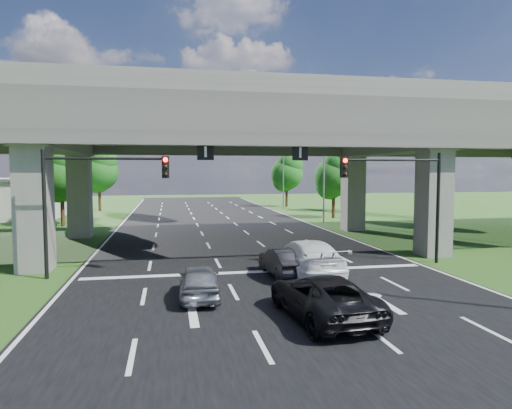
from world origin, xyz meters
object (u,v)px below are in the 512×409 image
object	(u,v)px
signal_left	(93,189)
car_trailing	(323,297)
signal_right	(402,187)
car_dark	(284,262)
car_white	(306,258)
streetlight_beyond	(280,165)
streetlight_far	(320,163)
car_silver	(199,281)

from	to	relation	value
signal_left	car_trailing	size ratio (longest dim) A/B	1.14
signal_right	car_dark	distance (m)	7.84
signal_right	car_white	xyz separation A→B (m)	(-5.75, -1.59, -3.31)
streetlight_beyond	car_white	xyz separation A→B (m)	(-8.03, -37.64, -4.97)
signal_left	car_dark	bearing A→B (deg)	-10.06
signal_right	car_trailing	bearing A→B (deg)	-132.14
streetlight_far	car_silver	world-z (taller)	streetlight_far
streetlight_beyond	car_white	bearing A→B (deg)	-102.03
streetlight_far	car_silver	size ratio (longest dim) A/B	2.58
streetlight_beyond	car_trailing	distance (m)	45.20
car_dark	car_trailing	bearing A→B (deg)	83.98
car_dark	car_trailing	distance (m)	6.31
car_dark	car_white	distance (m)	1.11
signal_right	streetlight_far	xyz separation A→B (m)	(2.27, 20.06, 1.66)
signal_right	streetlight_beyond	size ratio (longest dim) A/B	0.60
car_white	signal_left	bearing A→B (deg)	-11.40
streetlight_far	car_white	world-z (taller)	streetlight_far
signal_left	car_trailing	xyz separation A→B (m)	(8.53, -7.87, -3.42)
streetlight_far	streetlight_beyond	size ratio (longest dim) A/B	1.00
signal_right	car_white	distance (m)	6.82
streetlight_beyond	car_dark	size ratio (longest dim) A/B	2.42
signal_left	car_white	xyz separation A→B (m)	(9.90, -1.59, -3.31)
signal_right	car_white	size ratio (longest dim) A/B	1.03
streetlight_beyond	car_trailing	size ratio (longest dim) A/B	1.89
car_white	streetlight_beyond	bearing A→B (deg)	-104.34
signal_right	car_silver	bearing A→B (deg)	-157.27
car_silver	signal_right	bearing A→B (deg)	-154.95
signal_left	car_white	world-z (taller)	signal_left
streetlight_beyond	car_silver	xyz separation A→B (m)	(-13.33, -40.69, -5.16)
signal_right	streetlight_beyond	bearing A→B (deg)	86.39
signal_left	car_dark	distance (m)	9.59
car_dark	streetlight_beyond	bearing A→B (deg)	-107.26
car_trailing	streetlight_far	bearing A→B (deg)	-113.80
car_silver	signal_left	bearing A→B (deg)	-42.89
car_white	car_trailing	size ratio (longest dim) A/B	1.10
car_dark	car_white	world-z (taller)	car_white
streetlight_far	car_white	size ratio (longest dim) A/B	1.72
streetlight_beyond	car_silver	bearing A→B (deg)	-108.13
signal_right	streetlight_beyond	world-z (taller)	streetlight_beyond
signal_right	car_white	world-z (taller)	signal_right
streetlight_far	car_trailing	world-z (taller)	streetlight_far
car_dark	signal_left	bearing A→B (deg)	-13.68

